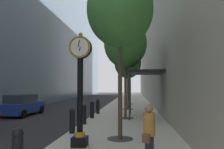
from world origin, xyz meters
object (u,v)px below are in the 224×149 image
at_px(street_tree_near, 120,10).
at_px(car_blue_near, 22,105).
at_px(street_clock, 80,83).
at_px(bollard_fourth, 84,113).
at_px(street_tree_mid_near, 125,44).
at_px(bollard_third, 72,120).
at_px(bollard_fifth, 92,109).
at_px(bollard_sixth, 98,106).
at_px(street_tree_far, 129,60).
at_px(pedestrian_walking, 149,132).
at_px(street_tree_mid_far, 128,63).

relative_size(street_tree_near, car_blue_near, 1.59).
distance_m(street_clock, bollard_fourth, 5.22).
relative_size(street_clock, street_tree_mid_near, 0.61).
distance_m(bollard_third, bollard_fifth, 5.13).
xyz_separation_m(street_clock, bollard_fourth, (-0.91, 4.85, -1.70)).
bearing_deg(bollard_sixth, bollard_fifth, -90.00).
bearing_deg(street_clock, bollard_sixth, 95.19).
height_order(street_tree_near, car_blue_near, street_tree_near).
height_order(street_clock, bollard_third, street_clock).
bearing_deg(street_clock, street_tree_mid_near, 79.33).
height_order(bollard_sixth, street_tree_far, street_tree_far).
relative_size(bollard_sixth, street_tree_near, 0.16).
relative_size(bollard_fifth, car_blue_near, 0.26).
relative_size(street_tree_mid_near, car_blue_near, 1.54).
bearing_deg(pedestrian_walking, street_tree_mid_far, 93.75).
height_order(bollard_third, street_tree_near, street_tree_near).
distance_m(bollard_fifth, street_tree_near, 8.16).
relative_size(street_tree_near, street_tree_far, 1.02).
height_order(bollard_fourth, street_tree_mid_near, street_tree_mid_near).
bearing_deg(street_tree_mid_near, bollard_fourth, -131.10).
distance_m(street_tree_near, street_tree_mid_near, 6.22).
xyz_separation_m(street_clock, car_blue_near, (-6.93, 9.30, -1.65)).
relative_size(bollard_fourth, street_tree_mid_near, 0.17).
xyz_separation_m(bollard_sixth, street_tree_mid_far, (2.32, 3.74, 3.79)).
relative_size(street_clock, bollard_third, 3.60).
relative_size(bollard_fourth, street_tree_near, 0.16).
relative_size(bollard_third, street_tree_mid_near, 0.17).
distance_m(street_tree_mid_near, pedestrian_walking, 10.22).
bearing_deg(bollard_third, bollard_sixth, 90.00).
bearing_deg(bollard_fifth, bollard_sixth, 90.00).
distance_m(bollard_fourth, street_tree_far, 16.02).
height_order(street_clock, bollard_fifth, street_clock).
xyz_separation_m(bollard_third, street_tree_far, (2.32, 17.65, 4.88)).
bearing_deg(pedestrian_walking, bollard_third, 129.85).
xyz_separation_m(street_tree_far, car_blue_near, (-8.35, -10.64, -4.82)).
distance_m(street_tree_far, car_blue_near, 14.36).
bearing_deg(street_tree_near, street_clock, -137.39).
xyz_separation_m(bollard_fifth, street_tree_mid_far, (2.32, 6.31, 3.79)).
xyz_separation_m(bollard_fourth, car_blue_near, (-6.03, 4.44, 0.05)).
distance_m(street_tree_mid_far, car_blue_near, 10.16).
xyz_separation_m(pedestrian_walking, car_blue_near, (-9.36, 11.00, -0.22)).
bearing_deg(street_tree_near, bollard_fourth, 123.17).
height_order(bollard_third, street_tree_far, street_tree_far).
relative_size(street_tree_mid_near, pedestrian_walking, 4.08).
distance_m(street_clock, bollard_fifth, 7.67).
height_order(bollard_sixth, car_blue_near, car_blue_near).
bearing_deg(bollard_fourth, street_tree_far, 81.25).
relative_size(bollard_sixth, street_tree_far, 0.17).
height_order(bollard_fourth, street_tree_far, street_tree_far).
bearing_deg(street_tree_far, car_blue_near, -128.10).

